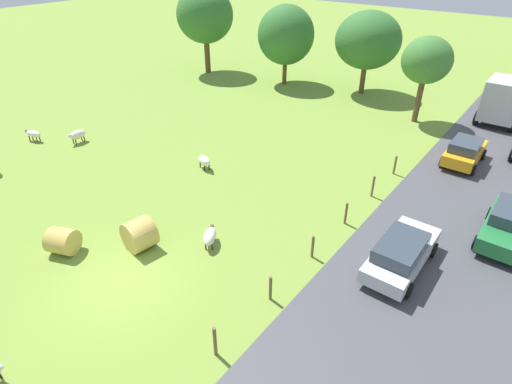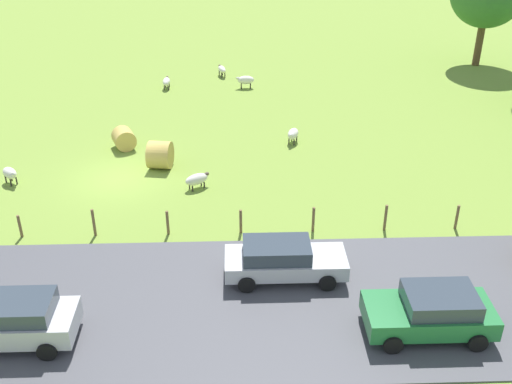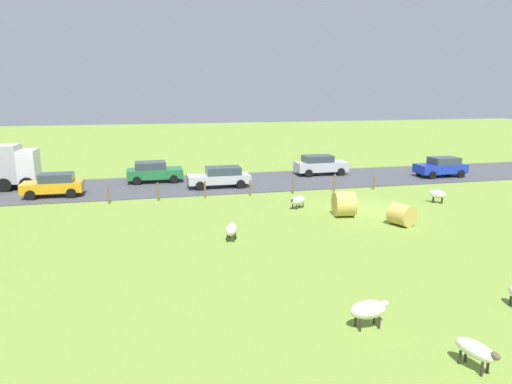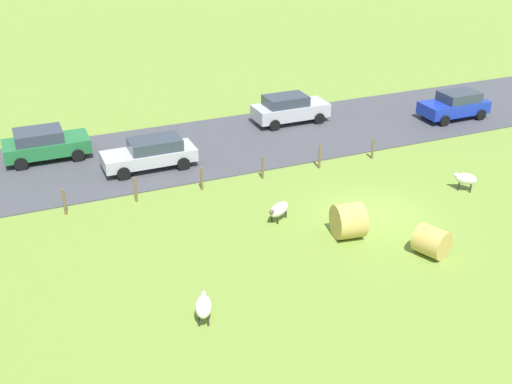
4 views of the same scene
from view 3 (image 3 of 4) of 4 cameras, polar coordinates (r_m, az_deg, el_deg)
ground_plane at (r=28.75m, az=13.33°, el=-2.08°), size 160.00×160.00×0.00m
road_strip at (r=37.64m, az=6.53°, el=1.58°), size 8.00×80.00×0.06m
sheep_0 at (r=31.59m, az=21.47°, el=-0.27°), size 1.06×1.05×0.84m
sheep_1 at (r=13.64m, az=25.42°, el=-17.17°), size 1.26×0.76×0.76m
sheep_2 at (r=14.67m, az=13.67°, el=-13.89°), size 0.58×1.25×0.86m
sheep_3 at (r=28.19m, az=5.17°, el=-1.06°), size 1.08×1.28×0.76m
sheep_4 at (r=22.13m, az=-3.05°, el=-4.64°), size 1.21×0.86×0.81m
hay_bale_0 at (r=26.76m, az=10.78°, el=-1.47°), size 1.57×1.34×1.42m
hay_bale_1 at (r=25.74m, az=17.48°, el=-2.69°), size 1.47×1.48×1.14m
fence_post_0 at (r=34.62m, az=14.32°, el=1.16°), size 0.12×0.12×1.03m
fence_post_1 at (r=33.28m, az=9.64°, el=1.12°), size 0.12×0.12×1.26m
fence_post_2 at (r=32.22m, az=4.61°, el=0.76°), size 0.12×0.12×1.11m
fence_post_3 at (r=31.41m, az=-0.73°, el=0.49°), size 0.12×0.12×1.10m
fence_post_4 at (r=30.88m, az=-6.29°, el=0.26°), size 0.12×0.12×1.16m
fence_post_5 at (r=30.65m, az=-12.00°, el=0.02°), size 0.12×0.12×1.21m
fence_post_6 at (r=30.74m, az=-17.73°, el=-0.33°), size 0.12×0.12×1.14m
truck_0 at (r=37.96m, az=-28.85°, el=2.88°), size 2.60×4.70×3.18m
car_0 at (r=34.17m, az=-4.46°, el=1.91°), size 1.97×4.54×1.49m
car_1 at (r=33.88m, az=-23.63°, el=0.86°), size 1.92×3.85×1.55m
car_2 at (r=39.59m, az=7.92°, el=3.36°), size 2.03×4.40×1.64m
car_3 at (r=41.30m, az=21.84°, el=2.93°), size 2.03×4.06×1.59m
car_4 at (r=36.89m, az=-12.47°, el=2.49°), size 2.18×4.22×1.58m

